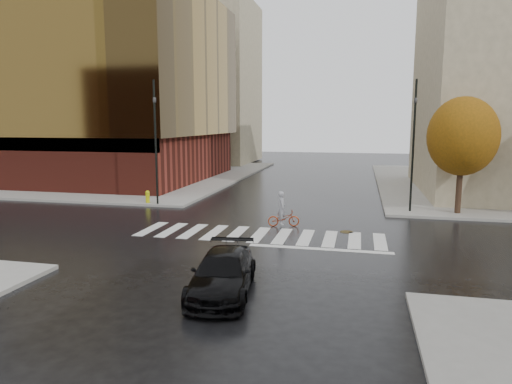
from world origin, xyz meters
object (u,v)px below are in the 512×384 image
Objects in this scene: traffic_light_nw at (155,134)px; fire_hydrant at (148,196)px; traffic_light_ne at (414,137)px; sedan at (223,273)px; cyclist at (283,214)px.

traffic_light_nw is 4.03m from fire_hydrant.
traffic_light_nw is 15.31m from traffic_light_ne.
sedan is 16.36m from traffic_light_ne.
cyclist reaches higher than sedan.
sedan is at bearing 164.23° from cyclist.
traffic_light_ne is at bearing -67.58° from cyclist.
traffic_light_ne is at bearing 56.60° from sedan.
traffic_light_nw reaches higher than cyclist.
sedan is 9.44m from cyclist.
traffic_light_ne reaches higher than cyclist.
cyclist is 0.24× the size of traffic_light_nw.
cyclist is 9.08m from traffic_light_ne.
cyclist is at bearing 21.28° from traffic_light_ne.
fire_hydrant is (-9.11, 13.43, -0.05)m from sedan.
cyclist is at bearing -23.03° from fire_hydrant.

